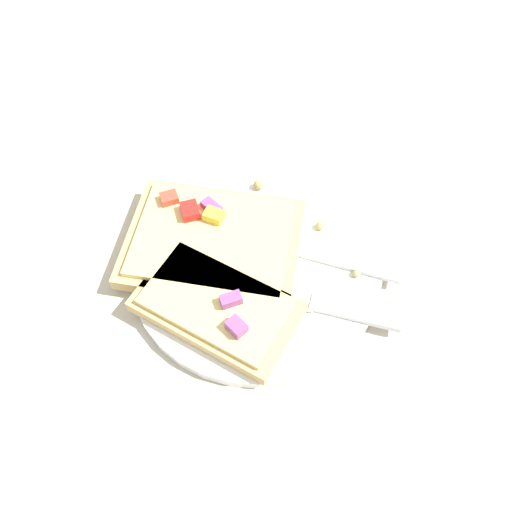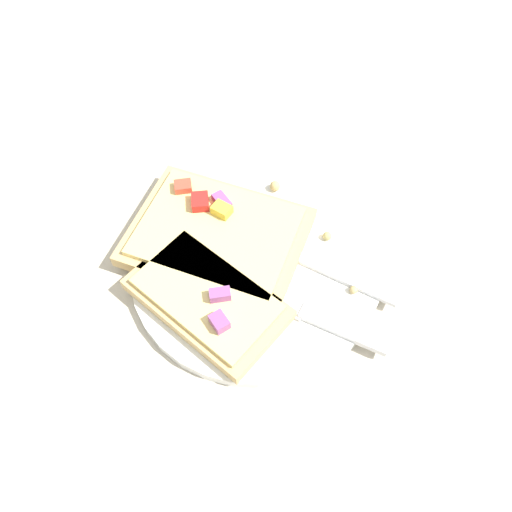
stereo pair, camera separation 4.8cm
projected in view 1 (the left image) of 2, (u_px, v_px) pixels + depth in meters
name	position (u px, v px, depth m)	size (l,w,h in m)	color
ground_plane	(256.00, 268.00, 0.50)	(4.00, 4.00, 0.00)	#BCB29E
plate	(256.00, 265.00, 0.50)	(0.25, 0.25, 0.01)	white
fork	(274.00, 244.00, 0.50)	(0.03, 0.23, 0.01)	silver
knife	(301.00, 300.00, 0.47)	(0.04, 0.22, 0.01)	silver
pizza_slice_main	(214.00, 239.00, 0.49)	(0.16, 0.19, 0.03)	tan
pizza_slice_corner	(217.00, 306.00, 0.45)	(0.10, 0.15, 0.03)	tan
crumb_scatter	(274.00, 245.00, 0.49)	(0.12, 0.14, 0.01)	tan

